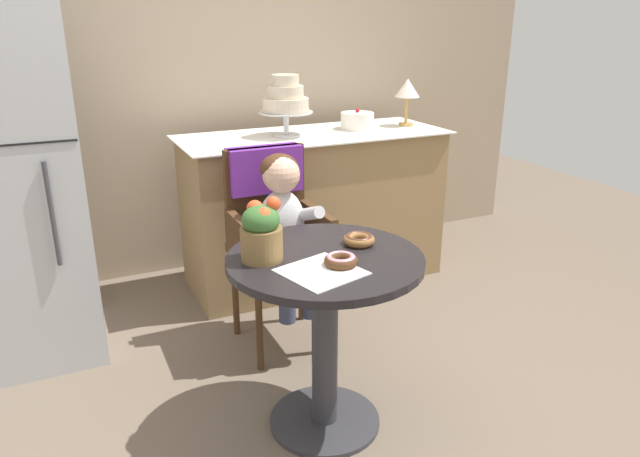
{
  "coord_description": "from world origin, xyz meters",
  "views": [
    {
      "loc": [
        -0.85,
        -1.77,
        1.53
      ],
      "look_at": [
        0.05,
        0.15,
        0.77
      ],
      "focal_mm": 33.04,
      "sensor_mm": 36.0,
      "label": 1
    }
  ],
  "objects_px": {
    "donut_front": "(359,239)",
    "flower_vase": "(261,231)",
    "cafe_table": "(325,309)",
    "refrigerator": "(3,181)",
    "wicker_chair": "(272,215)",
    "round_layer_cake": "(357,121)",
    "donut_mid": "(341,260)",
    "seated_child": "(284,217)",
    "tiered_cake_stand": "(286,100)",
    "table_lamp": "(407,90)"
  },
  "relations": [
    {
      "from": "donut_mid",
      "to": "round_layer_cake",
      "type": "height_order",
      "value": "round_layer_cake"
    },
    {
      "from": "wicker_chair",
      "to": "flower_vase",
      "type": "relative_size",
      "value": 4.22
    },
    {
      "from": "cafe_table",
      "to": "flower_vase",
      "type": "bearing_deg",
      "value": 162.45
    },
    {
      "from": "donut_mid",
      "to": "flower_vase",
      "type": "distance_m",
      "value": 0.3
    },
    {
      "from": "donut_front",
      "to": "table_lamp",
      "type": "bearing_deg",
      "value": 51.13
    },
    {
      "from": "seated_child",
      "to": "tiered_cake_stand",
      "type": "height_order",
      "value": "tiered_cake_stand"
    },
    {
      "from": "cafe_table",
      "to": "wicker_chair",
      "type": "relative_size",
      "value": 0.75
    },
    {
      "from": "tiered_cake_stand",
      "to": "seated_child",
      "type": "bearing_deg",
      "value": -113.0
    },
    {
      "from": "wicker_chair",
      "to": "round_layer_cake",
      "type": "height_order",
      "value": "round_layer_cake"
    },
    {
      "from": "cafe_table",
      "to": "flower_vase",
      "type": "height_order",
      "value": "flower_vase"
    },
    {
      "from": "round_layer_cake",
      "to": "donut_mid",
      "type": "bearing_deg",
      "value": -120.28
    },
    {
      "from": "refrigerator",
      "to": "table_lamp",
      "type": "bearing_deg",
      "value": 5.3
    },
    {
      "from": "donut_mid",
      "to": "table_lamp",
      "type": "relative_size",
      "value": 0.41
    },
    {
      "from": "donut_front",
      "to": "refrigerator",
      "type": "xyz_separation_m",
      "value": [
        -1.22,
        1.05,
        0.11
      ]
    },
    {
      "from": "cafe_table",
      "to": "donut_front",
      "type": "bearing_deg",
      "value": 17.74
    },
    {
      "from": "donut_mid",
      "to": "tiered_cake_stand",
      "type": "bearing_deg",
      "value": 75.35
    },
    {
      "from": "wicker_chair",
      "to": "round_layer_cake",
      "type": "bearing_deg",
      "value": 35.65
    },
    {
      "from": "tiered_cake_stand",
      "to": "refrigerator",
      "type": "bearing_deg",
      "value": -172.02
    },
    {
      "from": "donut_front",
      "to": "round_layer_cake",
      "type": "height_order",
      "value": "round_layer_cake"
    },
    {
      "from": "tiered_cake_stand",
      "to": "refrigerator",
      "type": "height_order",
      "value": "refrigerator"
    },
    {
      "from": "flower_vase",
      "to": "table_lamp",
      "type": "xyz_separation_m",
      "value": [
        1.39,
        1.24,
        0.29
      ]
    },
    {
      "from": "donut_front",
      "to": "cafe_table",
      "type": "bearing_deg",
      "value": -162.26
    },
    {
      "from": "donut_front",
      "to": "flower_vase",
      "type": "relative_size",
      "value": 0.53
    },
    {
      "from": "cafe_table",
      "to": "donut_front",
      "type": "xyz_separation_m",
      "value": [
        0.17,
        0.05,
        0.23
      ]
    },
    {
      "from": "wicker_chair",
      "to": "donut_mid",
      "type": "bearing_deg",
      "value": -96.05
    },
    {
      "from": "flower_vase",
      "to": "refrigerator",
      "type": "height_order",
      "value": "refrigerator"
    },
    {
      "from": "refrigerator",
      "to": "round_layer_cake",
      "type": "bearing_deg",
      "value": 7.09
    },
    {
      "from": "wicker_chair",
      "to": "tiered_cake_stand",
      "type": "relative_size",
      "value": 2.82
    },
    {
      "from": "round_layer_cake",
      "to": "cafe_table",
      "type": "bearing_deg",
      "value": -122.51
    },
    {
      "from": "donut_mid",
      "to": "tiered_cake_stand",
      "type": "height_order",
      "value": "tiered_cake_stand"
    },
    {
      "from": "flower_vase",
      "to": "refrigerator",
      "type": "xyz_separation_m",
      "value": [
        -0.83,
        1.03,
        0.02
      ]
    },
    {
      "from": "tiered_cake_stand",
      "to": "table_lamp",
      "type": "distance_m",
      "value": 0.8
    },
    {
      "from": "cafe_table",
      "to": "table_lamp",
      "type": "height_order",
      "value": "table_lamp"
    },
    {
      "from": "cafe_table",
      "to": "donut_mid",
      "type": "height_order",
      "value": "donut_mid"
    },
    {
      "from": "flower_vase",
      "to": "cafe_table",
      "type": "bearing_deg",
      "value": -17.55
    },
    {
      "from": "tiered_cake_stand",
      "to": "table_lamp",
      "type": "relative_size",
      "value": 1.19
    },
    {
      "from": "tiered_cake_stand",
      "to": "round_layer_cake",
      "type": "bearing_deg",
      "value": 4.41
    },
    {
      "from": "donut_front",
      "to": "tiered_cake_stand",
      "type": "xyz_separation_m",
      "value": [
        0.21,
        1.25,
        0.36
      ]
    },
    {
      "from": "cafe_table",
      "to": "tiered_cake_stand",
      "type": "bearing_deg",
      "value": 73.78
    },
    {
      "from": "flower_vase",
      "to": "table_lamp",
      "type": "height_order",
      "value": "table_lamp"
    },
    {
      "from": "tiered_cake_stand",
      "to": "round_layer_cake",
      "type": "xyz_separation_m",
      "value": [
        0.47,
        0.04,
        -0.15
      ]
    },
    {
      "from": "round_layer_cake",
      "to": "refrigerator",
      "type": "bearing_deg",
      "value": -172.91
    },
    {
      "from": "flower_vase",
      "to": "refrigerator",
      "type": "distance_m",
      "value": 1.33
    },
    {
      "from": "cafe_table",
      "to": "donut_mid",
      "type": "bearing_deg",
      "value": -83.36
    },
    {
      "from": "flower_vase",
      "to": "tiered_cake_stand",
      "type": "distance_m",
      "value": 1.39
    },
    {
      "from": "cafe_table",
      "to": "flower_vase",
      "type": "distance_m",
      "value": 0.39
    },
    {
      "from": "table_lamp",
      "to": "seated_child",
      "type": "bearing_deg",
      "value": -146.97
    },
    {
      "from": "wicker_chair",
      "to": "round_layer_cake",
      "type": "distance_m",
      "value": 1.02
    },
    {
      "from": "seated_child",
      "to": "refrigerator",
      "type": "distance_m",
      "value": 1.25
    },
    {
      "from": "flower_vase",
      "to": "round_layer_cake",
      "type": "xyz_separation_m",
      "value": [
        1.07,
        1.27,
        0.12
      ]
    }
  ]
}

